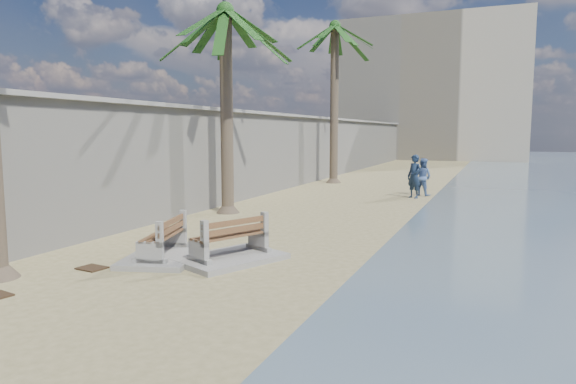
% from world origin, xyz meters
% --- Properties ---
extents(ground_plane, '(140.00, 140.00, 0.00)m').
position_xyz_m(ground_plane, '(0.00, 0.00, 0.00)').
color(ground_plane, '#9C8E5F').
extents(seawall, '(0.45, 70.00, 3.50)m').
position_xyz_m(seawall, '(-5.20, 20.00, 1.75)').
color(seawall, gray).
rests_on(seawall, ground_plane).
extents(wall_cap, '(0.80, 70.00, 0.12)m').
position_xyz_m(wall_cap, '(-5.20, 20.00, 3.55)').
color(wall_cap, gray).
rests_on(wall_cap, seawall).
extents(end_building, '(18.00, 12.00, 14.00)m').
position_xyz_m(end_building, '(-2.00, 52.00, 7.00)').
color(end_building, '#B7AA93').
rests_on(end_building, ground_plane).
extents(bench_near, '(1.95, 2.40, 0.87)m').
position_xyz_m(bench_near, '(-2.12, 3.87, 0.38)').
color(bench_near, gray).
rests_on(bench_near, ground_plane).
extents(bench_far, '(2.23, 2.58, 0.91)m').
position_xyz_m(bench_far, '(-0.72, 4.28, 0.40)').
color(bench_far, gray).
rests_on(bench_far, ground_plane).
extents(palm_mid, '(5.00, 5.00, 7.57)m').
position_xyz_m(palm_mid, '(-3.99, 10.08, 6.58)').
color(palm_mid, brown).
rests_on(palm_mid, ground_plane).
extents(palm_back, '(5.00, 5.00, 9.18)m').
position_xyz_m(palm_back, '(-3.79, 21.46, 8.14)').
color(palm_back, brown).
rests_on(palm_back, ground_plane).
extents(streetlight, '(0.28, 0.28, 5.12)m').
position_xyz_m(streetlight, '(-5.10, 12.00, 6.64)').
color(streetlight, '#2D2D33').
rests_on(streetlight, wall_cap).
extents(person_a, '(0.90, 0.83, 2.08)m').
position_xyz_m(person_a, '(1.26, 16.53, 1.04)').
color(person_a, '#16253D').
rests_on(person_a, ground_plane).
extents(person_b, '(1.06, 0.96, 1.80)m').
position_xyz_m(person_b, '(1.47, 17.51, 0.90)').
color(person_b, '#4B679C').
rests_on(person_b, ground_plane).
extents(debris_d, '(0.59, 0.49, 0.03)m').
position_xyz_m(debris_d, '(-2.99, 2.68, 0.01)').
color(debris_d, '#382616').
rests_on(debris_d, ground_plane).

